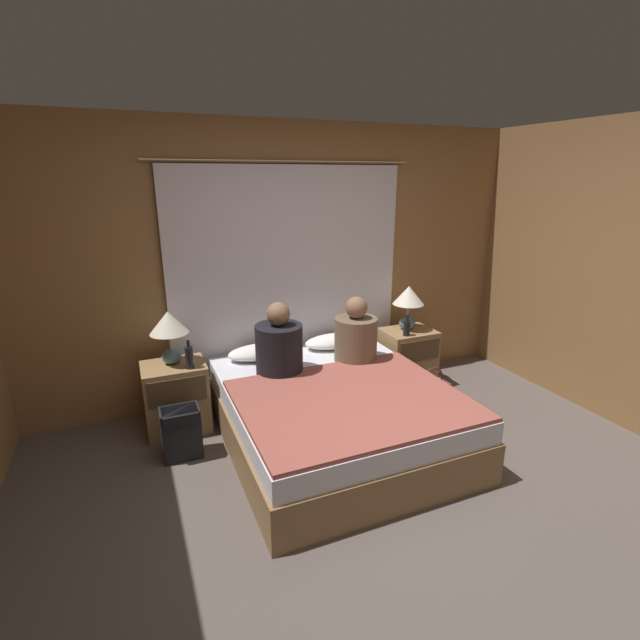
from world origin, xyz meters
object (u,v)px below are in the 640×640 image
Objects in this scene: person_left_in_bed at (279,346)px; beer_bottle_on_right_stand at (407,328)px; person_right_in_bed at (356,336)px; beer_bottle_on_left_stand at (189,357)px; handbag_on_floor at (431,392)px; pillow_left at (261,352)px; backpack_on_floor at (181,430)px; pillow_right at (335,341)px; bed at (334,414)px; nightstand_right at (407,357)px; lamp_left at (169,328)px; lamp_right at (408,300)px; nightstand_left at (176,397)px.

beer_bottle_on_right_stand is (1.33, 0.16, -0.07)m from person_left_in_bed.
beer_bottle_on_left_stand is at bearing 173.23° from person_right_in_bed.
person_right_in_bed reaches higher than handbag_on_floor.
pillow_left is 1.66× the size of handbag_on_floor.
person_left_in_bed reaches higher than backpack_on_floor.
person_left_in_bed is (-0.67, -0.37, 0.18)m from pillow_right.
bed is 3.34× the size of nightstand_right.
nightstand_right is at bearing 48.04° from beer_bottle_on_right_stand.
backpack_on_floor is at bearing -92.52° from lamp_left.
beer_bottle_on_left_stand is 2.20m from handbag_on_floor.
pillow_left is at bearing 159.69° from handbag_on_floor.
lamp_left is 1.11× the size of backpack_on_floor.
pillow_right is 1.66× the size of handbag_on_floor.
backpack_on_floor is at bearing -169.63° from person_left_in_bed.
lamp_right reaches higher than bed.
pillow_left is (-1.48, 0.05, -0.34)m from lamp_right.
beer_bottle_on_left_stand reaches higher than bed.
lamp_right is 1.84× the size of beer_bottle_on_left_stand.
pillow_left is at bearing 6.51° from nightstand_left.
person_right_in_bed reaches higher than beer_bottle_on_left_stand.
bed is 0.70m from person_left_in_bed.
lamp_right reaches higher than beer_bottle_on_left_stand.
handbag_on_floor is (1.41, -0.17, -0.61)m from person_left_in_bed.
person_right_in_bed is at bearing -26.48° from pillow_left.
beer_bottle_on_right_stand is 0.57× the size of handbag_on_floor.
person_right_in_bed reaches higher than bed.
lamp_left is 0.76× the size of person_right_in_bed.
beer_bottle_on_left_stand reaches higher than handbag_on_floor.
beer_bottle_on_left_stand reaches higher than pillow_right.
person_left_in_bed is 1.51× the size of backpack_on_floor.
backpack_on_floor is 2.24m from handbag_on_floor.
lamp_right reaches higher than handbag_on_floor.
pillow_left reaches higher than nightstand_right.
bed is 1.23m from beer_bottle_on_left_stand.
beer_bottle_on_right_stand is at bearing 104.56° from handbag_on_floor.
beer_bottle_on_left_stand is (-2.12, -0.16, -0.21)m from lamp_right.
bed is 1.31m from nightstand_right.
lamp_left reaches higher than pillow_left.
person_left_in_bed reaches higher than beer_bottle_on_left_stand.
handbag_on_floor is (2.22, -0.45, -0.18)m from nightstand_left.
beer_bottle_on_right_stand is at bearing 29.21° from bed.
person_right_in_bed is at bearing -156.36° from lamp_right.
bed is at bearing -12.37° from backpack_on_floor.
nightstand_right is 0.40m from beer_bottle_on_right_stand.
beer_bottle_on_left_stand is (0.12, -0.12, 0.38)m from nightstand_left.
lamp_left reaches higher than pillow_right.
lamp_left is 1.52m from pillow_right.
lamp_left is (-2.24, 0.04, 0.59)m from nightstand_right.
person_right_in_bed is at bearing -10.68° from nightstand_left.
person_left_in_bed is 0.98m from backpack_on_floor.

